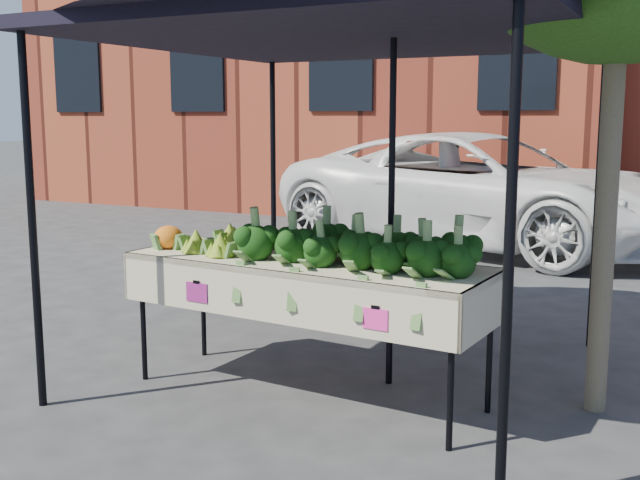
{
  "coord_description": "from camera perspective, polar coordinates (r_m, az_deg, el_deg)",
  "views": [
    {
      "loc": [
        2.26,
        -4.14,
        1.8
      ],
      "look_at": [
        -0.0,
        0.31,
        1.0
      ],
      "focal_mm": 43.13,
      "sensor_mm": 36.0,
      "label": 1
    }
  ],
  "objects": [
    {
      "name": "vehicle",
      "position": [
        10.94,
        12.15,
        14.47
      ],
      "size": [
        2.15,
        2.93,
        5.72
      ],
      "primitive_type": "imported",
      "rotation": [
        0.0,
        0.0,
        1.34
      ],
      "color": "white",
      "rests_on": "ground"
    },
    {
      "name": "broccoli_heap",
      "position": [
        4.74,
        2.92,
        -0.08
      ],
      "size": [
        1.56,
        0.59,
        0.29
      ],
      "primitive_type": "ellipsoid",
      "color": "black",
      "rests_on": "table"
    },
    {
      "name": "canopy",
      "position": [
        5.29,
        2.13,
        4.44
      ],
      "size": [
        3.16,
        3.16,
        2.74
      ],
      "primitive_type": null,
      "color": "black",
      "rests_on": "ground"
    },
    {
      "name": "street_tree",
      "position": [
        4.87,
        20.87,
        9.04
      ],
      "size": [
        1.87,
        1.87,
        3.69
      ],
      "primitive_type": null,
      "color": "#1E4C14",
      "rests_on": "ground"
    },
    {
      "name": "cauliflower_pair",
      "position": [
        5.41,
        -11.19,
        0.43
      ],
      "size": [
        0.22,
        0.22,
        0.2
      ],
      "primitive_type": "ellipsoid",
      "color": "orange",
      "rests_on": "table"
    },
    {
      "name": "ground",
      "position": [
        5.05,
        -1.61,
        -11.77
      ],
      "size": [
        90.0,
        90.0,
        0.0
      ],
      "primitive_type": "plane",
      "color": "#2D2D2F"
    },
    {
      "name": "romanesco_cluster",
      "position": [
        5.25,
        -7.31,
        0.39
      ],
      "size": [
        0.45,
        0.59,
        0.22
      ],
      "primitive_type": "ellipsoid",
      "color": "#8BAC23",
      "rests_on": "table"
    },
    {
      "name": "table",
      "position": [
        5.0,
        -1.05,
        -6.56
      ],
      "size": [
        2.45,
        0.97,
        0.9
      ],
      "color": "beige",
      "rests_on": "ground"
    }
  ]
}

